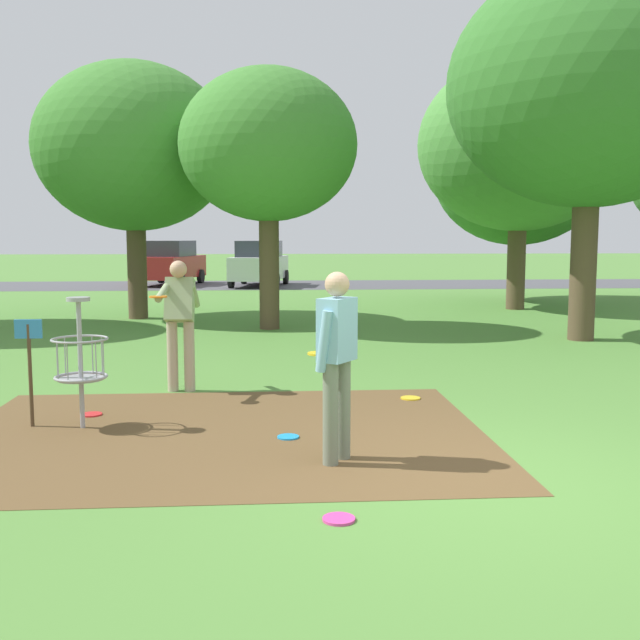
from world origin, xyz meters
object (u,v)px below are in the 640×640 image
at_px(tree_mid_left, 520,145).
at_px(frisbee_mid_grass, 410,398).
at_px(tree_near_right, 591,86).
at_px(frisbee_near_basket, 91,415).
at_px(tree_near_left, 518,174).
at_px(parked_car_leftmost, 170,263).
at_px(frisbee_far_left, 288,437).
at_px(tree_mid_center, 268,146).
at_px(player_foreground_watching, 337,355).
at_px(frisbee_by_tee, 339,519).
at_px(tree_far_left, 134,148).
at_px(disc_golf_basket, 75,358).
at_px(parked_car_center_left, 259,263).
at_px(player_throwing, 180,316).

bearing_deg(tree_mid_left, frisbee_mid_grass, -114.71).
height_order(tree_near_right, tree_mid_left, tree_near_right).
bearing_deg(frisbee_near_basket, frisbee_mid_grass, 8.74).
relative_size(tree_near_left, parked_car_leftmost, 1.37).
relative_size(frisbee_far_left, tree_mid_center, 0.04).
xyz_separation_m(player_foreground_watching, parked_car_leftmost, (-4.63, 24.79, -0.05)).
distance_m(frisbee_by_tee, frisbee_mid_grass, 4.09).
bearing_deg(tree_far_left, frisbee_far_left, -73.21).
relative_size(disc_golf_basket, frisbee_mid_grass, 5.65).
bearing_deg(parked_car_center_left, frisbee_mid_grass, -84.45).
distance_m(frisbee_by_tee, tree_mid_left, 16.93).
xyz_separation_m(parked_car_leftmost, parked_car_center_left, (3.72, -0.99, 0.00)).
bearing_deg(disc_golf_basket, tree_mid_left, 53.97).
height_order(player_throwing, parked_car_center_left, parked_car_center_left).
height_order(frisbee_by_tee, tree_near_left, tree_near_left).
xyz_separation_m(tree_mid_center, parked_car_center_left, (-0.35, 14.11, -3.01)).
xyz_separation_m(frisbee_near_basket, tree_mid_left, (8.90, 11.72, 4.49)).
bearing_deg(player_throwing, tree_mid_center, 79.72).
relative_size(player_foreground_watching, frisbee_by_tee, 7.24).
distance_m(player_throwing, tree_mid_center, 7.26).
relative_size(player_throwing, tree_mid_center, 0.31).
xyz_separation_m(frisbee_mid_grass, frisbee_far_left, (-1.58, -1.69, 0.00)).
xyz_separation_m(frisbee_mid_grass, tree_mid_center, (-1.72, 7.20, 3.92)).
bearing_deg(player_throwing, frisbee_near_basket, -124.60).
relative_size(frisbee_by_tee, tree_mid_left, 0.03).
distance_m(tree_near_right, tree_mid_left, 6.19).
relative_size(frisbee_mid_grass, tree_mid_left, 0.04).
xyz_separation_m(frisbee_near_basket, parked_car_center_left, (1.70, 21.89, 0.91)).
relative_size(player_foreground_watching, frisbee_mid_grass, 6.95).
bearing_deg(frisbee_mid_grass, tree_far_left, 117.52).
bearing_deg(tree_mid_left, disc_golf_basket, -126.03).
distance_m(frisbee_mid_grass, tree_near_right, 8.20).
relative_size(frisbee_mid_grass, tree_near_left, 0.04).
bearing_deg(disc_golf_basket, frisbee_mid_grass, 16.54).
relative_size(frisbee_by_tee, tree_near_left, 0.04).
relative_size(player_throwing, parked_car_center_left, 0.39).
height_order(frisbee_near_basket, tree_near_right, tree_near_right).
relative_size(disc_golf_basket, tree_mid_left, 0.20).
height_order(frisbee_near_basket, parked_car_center_left, parked_car_center_left).
height_order(tree_near_left, tree_mid_left, tree_mid_left).
height_order(frisbee_far_left, tree_mid_center, tree_mid_center).
distance_m(frisbee_far_left, tree_mid_left, 15.15).
xyz_separation_m(tree_near_right, tree_mid_left, (0.77, 6.13, -0.34)).
distance_m(disc_golf_basket, tree_near_right, 10.98).
height_order(tree_far_left, parked_car_leftmost, tree_far_left).
distance_m(disc_golf_basket, frisbee_by_tee, 3.81).
xyz_separation_m(frisbee_mid_grass, tree_mid_left, (5.13, 11.14, 4.49)).
xyz_separation_m(player_foreground_watching, tree_near_left, (7.15, 16.19, 2.97)).
height_order(disc_golf_basket, frisbee_by_tee, disc_golf_basket).
bearing_deg(parked_car_leftmost, frisbee_near_basket, -84.96).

